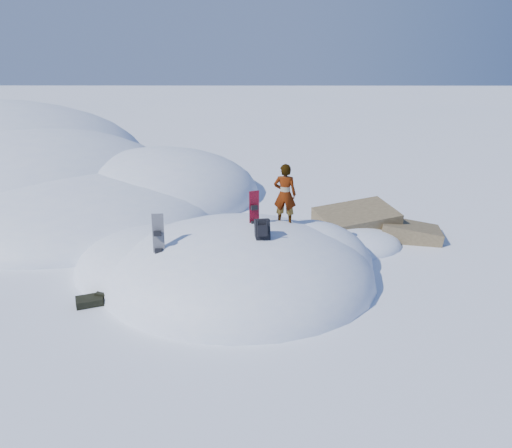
{
  "coord_description": "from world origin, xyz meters",
  "views": [
    {
      "loc": [
        0.5,
        -11.57,
        5.78
      ],
      "look_at": [
        0.43,
        0.3,
        1.42
      ],
      "focal_mm": 35.0,
      "sensor_mm": 36.0,
      "label": 1
    }
  ],
  "objects_px": {
    "snowboard_dark": "(159,244)",
    "person": "(285,194)",
    "snowboard_red": "(254,217)",
    "backpack": "(262,229)"
  },
  "relations": [
    {
      "from": "snowboard_dark",
      "to": "snowboard_red",
      "type": "bearing_deg",
      "value": 22.5
    },
    {
      "from": "backpack",
      "to": "person",
      "type": "xyz_separation_m",
      "value": [
        0.58,
        1.32,
        0.46
      ]
    },
    {
      "from": "snowboard_dark",
      "to": "backpack",
      "type": "xyz_separation_m",
      "value": [
        2.41,
        0.22,
        0.28
      ]
    },
    {
      "from": "person",
      "to": "backpack",
      "type": "bearing_deg",
      "value": 77.09
    },
    {
      "from": "snowboard_dark",
      "to": "person",
      "type": "relative_size",
      "value": 0.89
    },
    {
      "from": "snowboard_dark",
      "to": "person",
      "type": "distance_m",
      "value": 3.44
    },
    {
      "from": "snowboard_dark",
      "to": "backpack",
      "type": "height_order",
      "value": "snowboard_dark"
    },
    {
      "from": "backpack",
      "to": "person",
      "type": "relative_size",
      "value": 0.35
    },
    {
      "from": "snowboard_dark",
      "to": "person",
      "type": "bearing_deg",
      "value": 22.94
    },
    {
      "from": "snowboard_red",
      "to": "snowboard_dark",
      "type": "distance_m",
      "value": 2.49
    }
  ]
}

